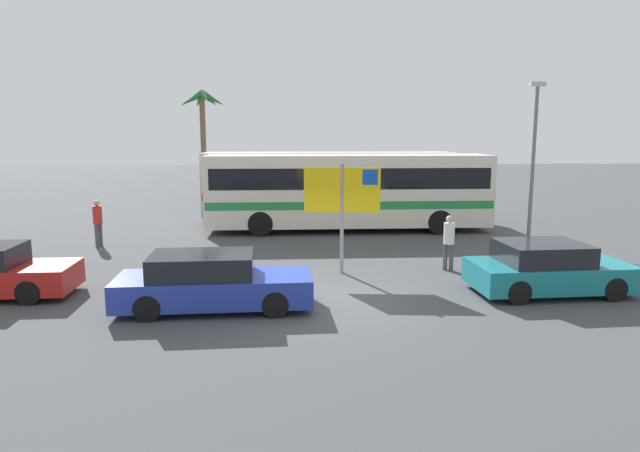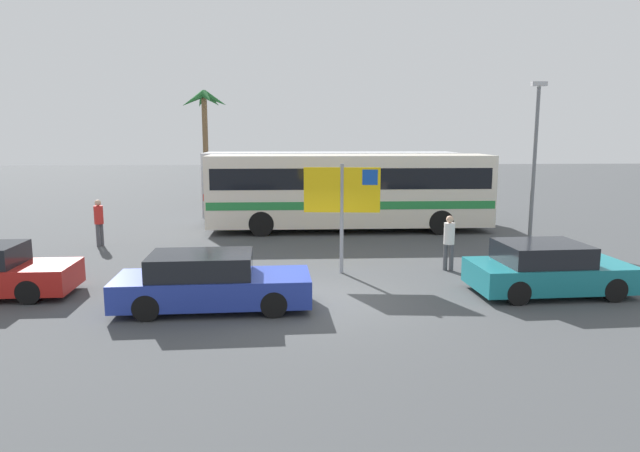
% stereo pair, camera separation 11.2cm
% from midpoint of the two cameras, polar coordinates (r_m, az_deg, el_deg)
% --- Properties ---
extents(ground, '(120.00, 120.00, 0.00)m').
position_cam_midpoint_polar(ground, '(14.02, -0.13, -7.44)').
color(ground, '#424447').
extents(bus_front_coach, '(11.67, 2.51, 3.17)m').
position_cam_midpoint_polar(bus_front_coach, '(23.48, 3.12, 3.84)').
color(bus_front_coach, silver).
rests_on(bus_front_coach, ground).
extents(bus_rear_coach, '(11.67, 2.51, 3.17)m').
position_cam_midpoint_polar(bus_rear_coach, '(26.52, 1.18, 4.49)').
color(bus_rear_coach, silver).
rests_on(bus_rear_coach, ground).
extents(ferry_sign, '(2.20, 0.27, 3.20)m').
position_cam_midpoint_polar(ferry_sign, '(16.18, 2.61, 3.24)').
color(ferry_sign, gray).
rests_on(ferry_sign, ground).
extents(car_teal, '(4.04, 2.09, 1.32)m').
position_cam_midpoint_polar(car_teal, '(15.49, 22.27, -4.09)').
color(car_teal, '#19757F').
rests_on(car_teal, ground).
extents(car_blue, '(4.55, 1.86, 1.32)m').
position_cam_midpoint_polar(car_blue, '(13.35, -10.85, -5.64)').
color(car_blue, '#23389E').
rests_on(car_blue, ground).
extents(pedestrian_crossing_lot, '(0.32, 0.32, 1.71)m').
position_cam_midpoint_polar(pedestrian_crossing_lot, '(21.72, -21.41, 0.67)').
color(pedestrian_crossing_lot, '#4C4C51').
rests_on(pedestrian_crossing_lot, ground).
extents(pedestrian_by_bus, '(0.32, 0.32, 1.66)m').
position_cam_midpoint_polar(pedestrian_by_bus, '(17.10, 13.16, -1.24)').
color(pedestrian_by_bus, '#4C4C51').
rests_on(pedestrian_by_bus, ground).
extents(lamp_post_left_side, '(0.56, 0.20, 5.90)m').
position_cam_midpoint_polar(lamp_post_left_side, '(22.32, 21.12, 6.76)').
color(lamp_post_left_side, slate).
rests_on(lamp_post_left_side, ground).
extents(palm_tree_seaside, '(2.77, 2.73, 6.54)m').
position_cam_midpoint_polar(palm_tree_seaside, '(34.16, -11.56, 11.17)').
color(palm_tree_seaside, brown).
rests_on(palm_tree_seaside, ground).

